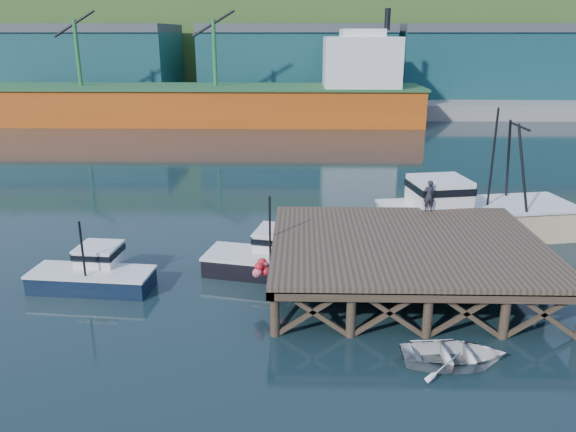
{
  "coord_description": "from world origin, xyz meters",
  "views": [
    {
      "loc": [
        0.74,
        -23.5,
        10.9
      ],
      "look_at": [
        0.14,
        2.0,
        2.58
      ],
      "focal_mm": 35.0,
      "sensor_mm": 36.0,
      "label": 1
    }
  ],
  "objects_px": {
    "boat_navy": "(94,273)",
    "trawler": "(474,211)",
    "dinghy": "(454,355)",
    "dockworker": "(429,196)",
    "boat_black": "(275,258)"
  },
  "relations": [
    {
      "from": "boat_navy",
      "to": "boat_black",
      "type": "height_order",
      "value": "boat_black"
    },
    {
      "from": "boat_navy",
      "to": "trawler",
      "type": "height_order",
      "value": "trawler"
    },
    {
      "from": "boat_black",
      "to": "dinghy",
      "type": "bearing_deg",
      "value": -38.16
    },
    {
      "from": "boat_black",
      "to": "dockworker",
      "type": "xyz_separation_m",
      "value": [
        7.79,
        3.19,
        2.2
      ]
    },
    {
      "from": "dockworker",
      "to": "boat_navy",
      "type": "bearing_deg",
      "value": 11.26
    },
    {
      "from": "dockworker",
      "to": "trawler",
      "type": "bearing_deg",
      "value": -151.68
    },
    {
      "from": "boat_navy",
      "to": "dinghy",
      "type": "bearing_deg",
      "value": -17.27
    },
    {
      "from": "boat_navy",
      "to": "trawler",
      "type": "xyz_separation_m",
      "value": [
        18.89,
        7.13,
        0.8
      ]
    },
    {
      "from": "boat_navy",
      "to": "dinghy",
      "type": "xyz_separation_m",
      "value": [
        14.56,
        -5.89,
        -0.31
      ]
    },
    {
      "from": "boat_black",
      "to": "dinghy",
      "type": "distance_m",
      "value": 10.11
    },
    {
      "from": "boat_black",
      "to": "trawler",
      "type": "bearing_deg",
      "value": 37.88
    },
    {
      "from": "boat_navy",
      "to": "dockworker",
      "type": "xyz_separation_m",
      "value": [
        15.85,
        5.03,
        2.26
      ]
    },
    {
      "from": "boat_navy",
      "to": "dinghy",
      "type": "distance_m",
      "value": 15.71
    },
    {
      "from": "dinghy",
      "to": "dockworker",
      "type": "distance_m",
      "value": 11.3
    },
    {
      "from": "boat_navy",
      "to": "boat_black",
      "type": "distance_m",
      "value": 8.27
    }
  ]
}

